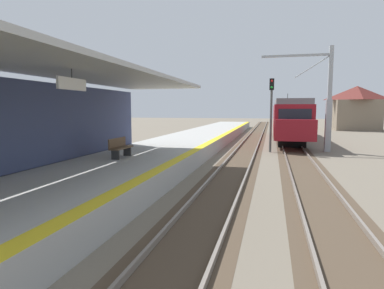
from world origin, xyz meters
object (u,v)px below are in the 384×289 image
Objects in this scene: platform_bench at (120,147)px; distant_trackside_house at (356,107)px; rail_signal_post at (271,107)px; catenary_pylon_far_side at (325,102)px; approaching_train at (289,118)px.

distant_trackside_house reaches higher than platform_bench.
catenary_pylon_far_side reaches higher than rail_signal_post.
catenary_pylon_far_side is at bearing -76.47° from approaching_train.
rail_signal_post is 0.69× the size of catenary_pylon_far_side.
platform_bench is (-10.23, -11.77, -2.23)m from catenary_pylon_far_side.
rail_signal_post is at bearing 58.20° from platform_bench.
catenary_pylon_far_side is 1.14× the size of distant_trackside_house.
rail_signal_post is 12.51m from platform_bench.
catenary_pylon_far_side is at bearing 18.63° from rail_signal_post.
rail_signal_post is 0.79× the size of distant_trackside_house.
rail_signal_post is at bearing -112.98° from distant_trackside_house.
distant_trackside_house is at bearing 72.97° from catenary_pylon_far_side.
approaching_train is 2.61× the size of catenary_pylon_far_side.
approaching_train is 3.77× the size of rail_signal_post.
approaching_train reaches higher than platform_bench.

